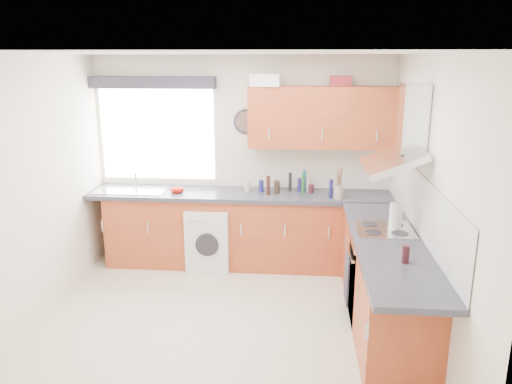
# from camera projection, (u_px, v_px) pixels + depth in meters

# --- Properties ---
(ground_plane) EXTENTS (3.60, 3.60, 0.00)m
(ground_plane) POSITION_uv_depth(u_px,v_px,m) (222.00, 327.00, 4.72)
(ground_plane) COLOR beige
(ceiling) EXTENTS (3.60, 3.60, 0.02)m
(ceiling) POSITION_uv_depth(u_px,v_px,m) (216.00, 53.00, 4.06)
(ceiling) COLOR white
(ceiling) RESTS_ON wall_back
(wall_back) EXTENTS (3.60, 0.02, 2.50)m
(wall_back) POSITION_uv_depth(u_px,v_px,m) (242.00, 160.00, 6.12)
(wall_back) COLOR silver
(wall_back) RESTS_ON ground_plane
(wall_front) EXTENTS (3.60, 0.02, 2.50)m
(wall_front) POSITION_uv_depth(u_px,v_px,m) (166.00, 293.00, 2.66)
(wall_front) COLOR silver
(wall_front) RESTS_ON ground_plane
(wall_left) EXTENTS (0.02, 3.60, 2.50)m
(wall_left) POSITION_uv_depth(u_px,v_px,m) (24.00, 195.00, 4.54)
(wall_left) COLOR silver
(wall_left) RESTS_ON ground_plane
(wall_right) EXTENTS (0.02, 3.60, 2.50)m
(wall_right) POSITION_uv_depth(u_px,v_px,m) (429.00, 205.00, 4.24)
(wall_right) COLOR silver
(wall_right) RESTS_ON ground_plane
(window) EXTENTS (1.40, 0.02, 1.10)m
(window) POSITION_uv_depth(u_px,v_px,m) (157.00, 134.00, 6.12)
(window) COLOR silver
(window) RESTS_ON wall_back
(window_blind) EXTENTS (1.50, 0.18, 0.14)m
(window_blind) POSITION_uv_depth(u_px,v_px,m) (152.00, 82.00, 5.87)
(window_blind) COLOR #292632
(window_blind) RESTS_ON wall_back
(splashback) EXTENTS (0.01, 3.00, 0.54)m
(splashback) POSITION_uv_depth(u_px,v_px,m) (419.00, 203.00, 4.55)
(splashback) COLOR white
(splashback) RESTS_ON wall_right
(base_cab_back) EXTENTS (3.00, 0.58, 0.86)m
(base_cab_back) POSITION_uv_depth(u_px,v_px,m) (232.00, 230.00, 6.07)
(base_cab_back) COLOR #943A1D
(base_cab_back) RESTS_ON ground_plane
(base_cab_corner) EXTENTS (0.60, 0.60, 0.86)m
(base_cab_corner) POSITION_uv_depth(u_px,v_px,m) (365.00, 234.00, 5.92)
(base_cab_corner) COLOR #943A1D
(base_cab_corner) RESTS_ON ground_plane
(base_cab_right) EXTENTS (0.58, 2.10, 0.86)m
(base_cab_right) POSITION_uv_depth(u_px,v_px,m) (385.00, 284.00, 4.62)
(base_cab_right) COLOR #943A1D
(base_cab_right) RESTS_ON ground_plane
(worktop_back) EXTENTS (3.60, 0.62, 0.05)m
(worktop_back) POSITION_uv_depth(u_px,v_px,m) (240.00, 195.00, 5.93)
(worktop_back) COLOR #2D2D36
(worktop_back) RESTS_ON base_cab_back
(worktop_right) EXTENTS (0.62, 2.42, 0.05)m
(worktop_right) POSITION_uv_depth(u_px,v_px,m) (390.00, 244.00, 4.36)
(worktop_right) COLOR #2D2D36
(worktop_right) RESTS_ON base_cab_right
(sink) EXTENTS (0.84, 0.46, 0.10)m
(sink) POSITION_uv_depth(u_px,v_px,m) (131.00, 187.00, 6.02)
(sink) COLOR silver
(sink) RESTS_ON worktop_back
(oven) EXTENTS (0.56, 0.58, 0.85)m
(oven) POSITION_uv_depth(u_px,v_px,m) (381.00, 278.00, 4.77)
(oven) COLOR black
(oven) RESTS_ON ground_plane
(hob_plate) EXTENTS (0.52, 0.52, 0.01)m
(hob_plate) POSITION_uv_depth(u_px,v_px,m) (384.00, 229.00, 4.64)
(hob_plate) COLOR silver
(hob_plate) RESTS_ON worktop_right
(extractor_hood) EXTENTS (0.52, 0.78, 0.66)m
(extractor_hood) POSITION_uv_depth(u_px,v_px,m) (402.00, 139.00, 4.41)
(extractor_hood) COLOR silver
(extractor_hood) RESTS_ON wall_right
(upper_cabinets) EXTENTS (1.70, 0.35, 0.70)m
(upper_cabinets) POSITION_uv_depth(u_px,v_px,m) (322.00, 117.00, 5.73)
(upper_cabinets) COLOR #943A1D
(upper_cabinets) RESTS_ON wall_back
(washing_machine) EXTENTS (0.54, 0.53, 0.75)m
(washing_machine) POSITION_uv_depth(u_px,v_px,m) (211.00, 237.00, 6.00)
(washing_machine) COLOR silver
(washing_machine) RESTS_ON ground_plane
(wall_clock) EXTENTS (0.30, 0.04, 0.30)m
(wall_clock) POSITION_uv_depth(u_px,v_px,m) (246.00, 122.00, 5.96)
(wall_clock) COLOR #292632
(wall_clock) RESTS_ON wall_back
(casserole) EXTENTS (0.35, 0.27, 0.14)m
(casserole) POSITION_uv_depth(u_px,v_px,m) (266.00, 80.00, 5.60)
(casserole) COLOR silver
(casserole) RESTS_ON upper_cabinets
(storage_box) EXTENTS (0.24, 0.20, 0.11)m
(storage_box) POSITION_uv_depth(u_px,v_px,m) (341.00, 81.00, 5.70)
(storage_box) COLOR #A62D35
(storage_box) RESTS_ON upper_cabinets
(utensil_pot) EXTENTS (0.12, 0.12, 0.15)m
(utensil_pot) POSITION_uv_depth(u_px,v_px,m) (339.00, 192.00, 5.66)
(utensil_pot) COLOR gray
(utensil_pot) RESTS_ON worktop_back
(kitchen_roll) EXTENTS (0.13, 0.13, 0.25)m
(kitchen_roll) POSITION_uv_depth(u_px,v_px,m) (395.00, 216.00, 4.63)
(kitchen_roll) COLOR silver
(kitchen_roll) RESTS_ON worktop_right
(tomato_cluster) EXTENTS (0.18, 0.18, 0.06)m
(tomato_cluster) POSITION_uv_depth(u_px,v_px,m) (177.00, 190.00, 5.93)
(tomato_cluster) COLOR red
(tomato_cluster) RESTS_ON worktop_back
(jar_0) EXTENTS (0.06, 0.06, 0.14)m
(jar_0) POSITION_uv_depth(u_px,v_px,m) (261.00, 186.00, 5.95)
(jar_0) COLOR navy
(jar_0) RESTS_ON worktop_back
(jar_1) EXTENTS (0.04, 0.04, 0.25)m
(jar_1) POSITION_uv_depth(u_px,v_px,m) (304.00, 181.00, 5.96)
(jar_1) COLOR #1C5B88
(jar_1) RESTS_ON worktop_back
(jar_2) EXTENTS (0.04, 0.04, 0.23)m
(jar_2) POSITION_uv_depth(u_px,v_px,m) (290.00, 182.00, 5.97)
(jar_2) COLOR black
(jar_2) RESTS_ON worktop_back
(jar_3) EXTENTS (0.05, 0.05, 0.23)m
(jar_3) POSITION_uv_depth(u_px,v_px,m) (268.00, 185.00, 5.81)
(jar_3) COLOR #331612
(jar_3) RESTS_ON worktop_back
(jar_4) EXTENTS (0.07, 0.07, 0.14)m
(jar_4) POSITION_uv_depth(u_px,v_px,m) (247.00, 186.00, 5.95)
(jar_4) COLOR #A8A18F
(jar_4) RESTS_ON worktop_back
(jar_5) EXTENTS (0.07, 0.07, 0.11)m
(jar_5) POSITION_uv_depth(u_px,v_px,m) (277.00, 185.00, 6.06)
(jar_5) COLOR #35261D
(jar_5) RESTS_ON worktop_back
(jar_6) EXTENTS (0.04, 0.04, 0.22)m
(jar_6) POSITION_uv_depth(u_px,v_px,m) (331.00, 189.00, 5.68)
(jar_6) COLOR #161548
(jar_6) RESTS_ON worktop_back
(jar_7) EXTENTS (0.07, 0.07, 0.16)m
(jar_7) POSITION_uv_depth(u_px,v_px,m) (300.00, 185.00, 5.95)
(jar_7) COLOR #221955
(jar_7) RESTS_ON worktop_back
(jar_8) EXTENTS (0.05, 0.05, 0.18)m
(jar_8) POSITION_uv_depth(u_px,v_px,m) (308.00, 184.00, 5.94)
(jar_8) COLOR #B6A79B
(jar_8) RESTS_ON worktop_back
(jar_9) EXTENTS (0.04, 0.04, 0.23)m
(jar_9) POSITION_uv_depth(u_px,v_px,m) (303.00, 184.00, 5.87)
(jar_9) COLOR #205A26
(jar_9) RESTS_ON worktop_back
(jar_10) EXTENTS (0.06, 0.06, 0.10)m
(jar_10) POSITION_uv_depth(u_px,v_px,m) (311.00, 189.00, 5.90)
(jar_10) COLOR #3D151A
(jar_10) RESTS_ON worktop_back
(jar_11) EXTENTS (0.06, 0.06, 0.13)m
(jar_11) POSITION_uv_depth(u_px,v_px,m) (277.00, 188.00, 5.88)
(jar_11) COLOR black
(jar_11) RESTS_ON worktop_back
(bottle_0) EXTENTS (0.06, 0.06, 0.14)m
(bottle_0) POSITION_uv_depth(u_px,v_px,m) (406.00, 254.00, 3.89)
(bottle_0) COLOR #341218
(bottle_0) RESTS_ON worktop_right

